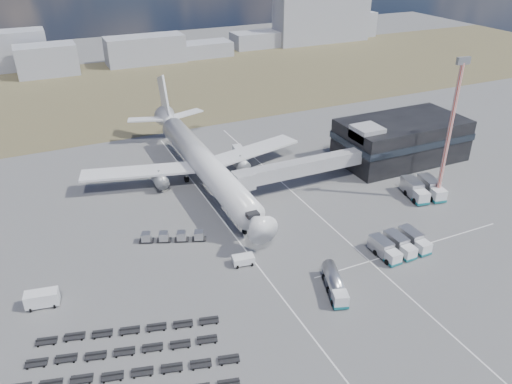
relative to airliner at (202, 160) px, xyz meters
name	(u,v)px	position (x,y,z in m)	size (l,w,h in m)	color
ground	(265,259)	(0.00, -32.38, -5.29)	(420.00, 420.00, 0.00)	#565659
grass_strip	(129,90)	(0.00, 77.62, -5.29)	(420.00, 90.00, 0.01)	brown
lane_markings	(306,237)	(9.77, -29.38, -5.29)	(47.12, 110.00, 0.01)	silver
terminal	(401,139)	(47.77, -8.41, -0.04)	(30.40, 16.40, 11.00)	black
jet_bridge	(291,170)	(15.90, -11.95, -0.24)	(30.30, 3.80, 7.05)	#939399
airliner	(202,160)	(0.00, 0.00, 0.00)	(51.59, 64.53, 17.62)	silver
skyline	(86,42)	(-6.92, 120.80, 3.74)	(302.34, 26.29, 25.11)	#9395A0
fuel_tanker	(335,284)	(6.15, -44.55, -3.80)	(5.22, 9.46, 2.98)	silver
pushback_tug	(243,260)	(-4.00, -32.01, -4.49)	(3.65, 2.05, 1.60)	silver
utility_van	(42,299)	(-35.65, -28.95, -4.02)	(4.83, 2.18, 2.53)	silver
catering_truck	(239,153)	(12.60, 8.57, -4.02)	(2.78, 5.63, 2.49)	silver
service_trucks_near	(400,245)	(22.36, -40.16, -3.82)	(9.05, 6.92, 2.71)	silver
service_trucks_far	(423,189)	(40.05, -25.92, -3.54)	(8.11, 9.14, 3.22)	silver
uld_row	(173,236)	(-12.84, -20.19, -4.29)	(11.82, 5.90, 1.67)	black
floodlight_mast	(449,133)	(42.00, -28.13, 9.56)	(2.80, 2.29, 29.64)	red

